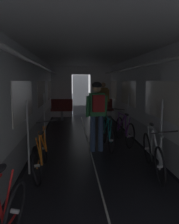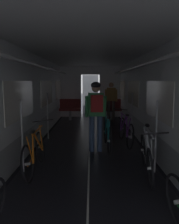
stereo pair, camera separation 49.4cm
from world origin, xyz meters
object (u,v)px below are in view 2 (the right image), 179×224
Objects in this scene: bench_seat_far_left at (70,107)px; person_cyclist_aisle at (96,109)px; bicycle_silver at (147,155)px; person_standing_near_bench at (111,99)px; bicycle_purple at (126,131)px; bicycle_orange at (35,152)px; bicycle_teal_in_aisle at (107,134)px; bench_seat_far_right at (110,107)px.

person_cyclist_aisle is (1.06, -4.67, 0.50)m from bench_seat_far_left.
person_standing_near_bench reaches higher than bicycle_silver.
bicycle_purple is 2.84m from bicycle_orange.
bench_seat_far_left is 0.58× the size of bicycle_orange.
bench_seat_far_right is at bearing 84.41° from bicycle_teal_in_aisle.
bicycle_purple is at bearing -88.44° from person_standing_near_bench.
bicycle_orange is at bearing -136.23° from bicycle_purple.
person_cyclist_aisle is (-0.91, 1.44, 0.69)m from bicycle_silver.
bench_seat_far_right is 0.55m from person_standing_near_bench.
bicycle_orange is 1.00× the size of bicycle_teal_in_aisle.
bench_seat_far_right is 0.58× the size of bicycle_silver.
bicycle_orange is (-0.15, -5.94, -0.19)m from bench_seat_far_left.
bench_seat_far_left is at bearing 168.21° from person_standing_near_bench.
bicycle_orange reaches higher than bicycle_silver.
bicycle_teal_in_aisle is (1.52, 1.54, 0.00)m from bicycle_orange.
person_cyclist_aisle is at bearing -77.20° from bench_seat_far_left.
bicycle_purple is 1.29m from person_cyclist_aisle.
bench_seat_far_left is 5.95m from bicycle_orange.
bicycle_orange is (-1.95, -5.94, -0.19)m from bench_seat_far_right.
bicycle_teal_in_aisle is at bearing 45.40° from bicycle_orange.
bicycle_purple is 0.98× the size of person_cyclist_aisle.
bench_seat_far_left is 6.43m from bicycle_silver.
person_standing_near_bench is at bearing 83.85° from bicycle_teal_in_aisle.
bicycle_silver is at bearing -72.11° from bench_seat_far_left.
person_cyclist_aisle is 1.02× the size of bicycle_teal_in_aisle.
person_cyclist_aisle is at bearing -98.98° from bench_seat_far_right.
person_cyclist_aisle is 1.03× the size of person_standing_near_bench.
bicycle_silver is at bearing -88.03° from bicycle_purple.
bicycle_silver is 0.98× the size of person_cyclist_aisle.
person_standing_near_bench is at bearing 70.70° from bicycle_orange.
person_standing_near_bench is (-0.10, 3.61, 0.59)m from bicycle_purple.
bicycle_silver is (1.97, -6.11, -0.19)m from bench_seat_far_left.
bench_seat_far_left is 4.42m from bicycle_purple.
bench_seat_far_right is 0.58× the size of bicycle_purple.
person_standing_near_bench is (0.43, 4.03, 0.59)m from bicycle_teal_in_aisle.
bicycle_teal_in_aisle is 4.10m from person_standing_near_bench.
bicycle_purple is (0.10, -3.98, -0.19)m from bench_seat_far_right.
bicycle_purple is 1.00× the size of bicycle_teal_in_aisle.
person_cyclist_aisle is at bearing -99.79° from person_standing_near_bench.
bicycle_purple is 2.13m from bicycle_silver.
person_standing_near_bench is at bearing -11.79° from bench_seat_far_left.
bicycle_silver is at bearing -88.29° from person_standing_near_bench.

